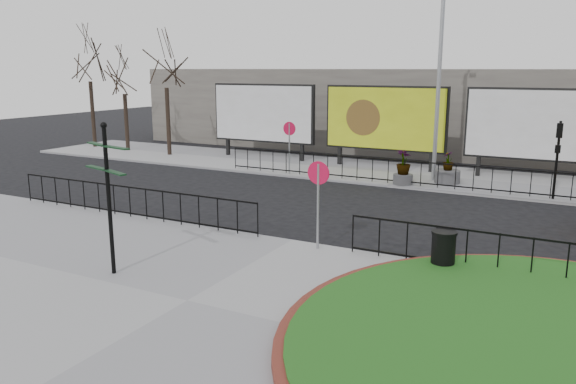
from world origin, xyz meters
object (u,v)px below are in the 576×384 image
Objects in this scene: lamp_post at (439,74)px; planter_c at (447,173)px; fingerpost_sign at (108,184)px; billboard_mid at (385,119)px; planter_b at (403,170)px; litter_bin at (443,251)px.

planter_c is (0.69, -0.39, -4.27)m from lamp_post.
fingerpost_sign is 2.65× the size of planter_c.
billboard_mid reaches higher than planter_b.
planter_b is (-3.94, 10.00, 0.12)m from litter_bin.
litter_bin is at bearing 49.11° from fingerpost_sign.
planter_b reaches higher than litter_bin.
billboard_mid reaches higher than litter_bin.
fingerpost_sign is at bearing -102.95° from planter_b.
planter_b is at bearing -120.64° from lamp_post.
planter_c is at bearing 101.60° from litter_bin.
litter_bin is at bearing -78.40° from planter_c.
planter_c is at bearing -32.60° from billboard_mid.
planter_b is at bearing 111.51° from litter_bin.
fingerpost_sign is 14.34m from planter_b.
fingerpost_sign is (-4.14, -15.49, -2.46)m from lamp_post.
lamp_post is at bearing -33.25° from billboard_mid.
lamp_post is (3.01, -1.97, 2.23)m from billboard_mid.
litter_bin is at bearing -75.53° from lamp_post.
planter_c is (-2.30, 11.21, -0.09)m from litter_bin.
planter_b is 1.09× the size of planter_c.
billboard_mid is 0.67× the size of lamp_post.
fingerpost_sign is at bearing -107.76° from planter_c.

